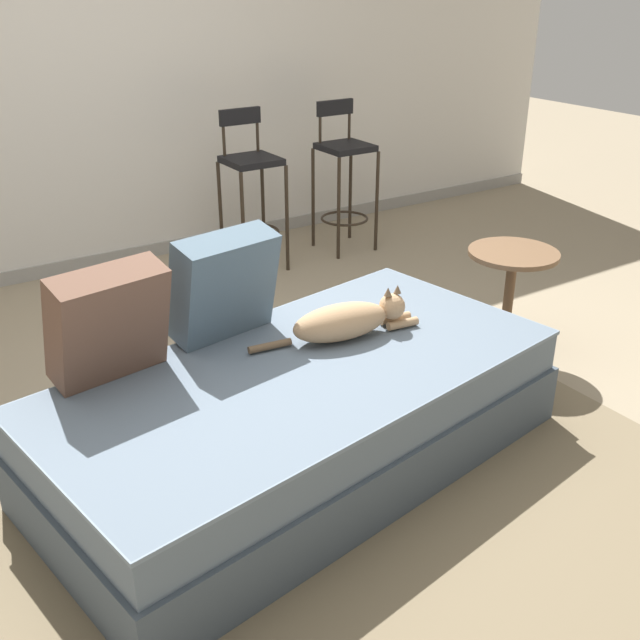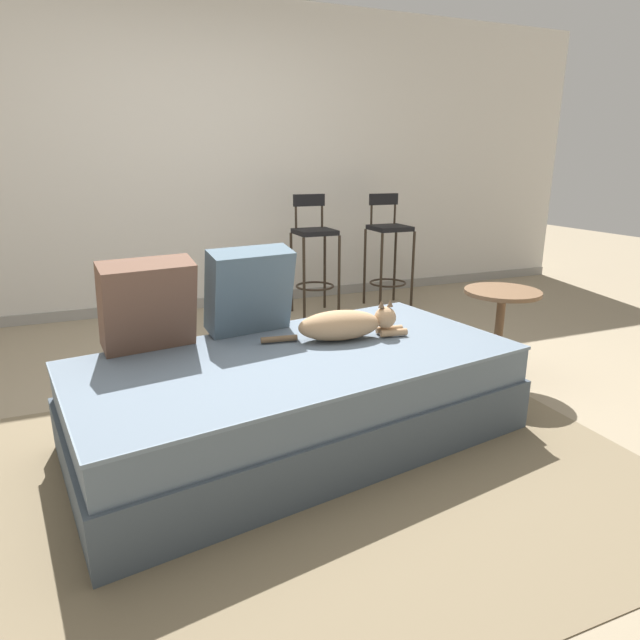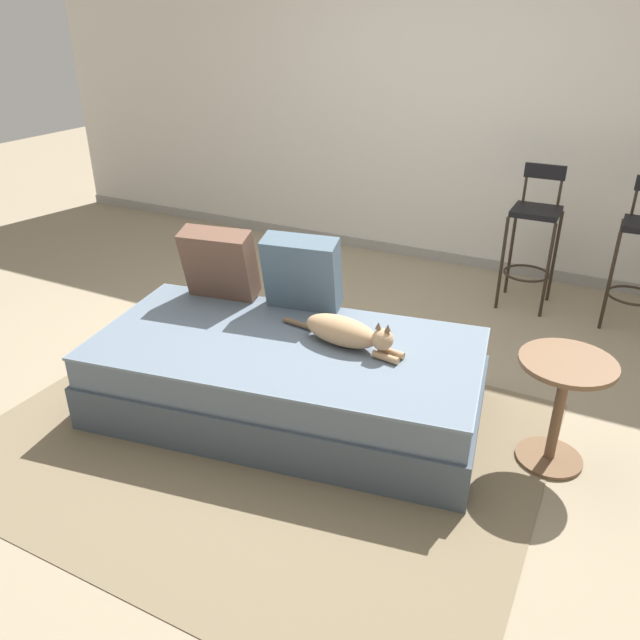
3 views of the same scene
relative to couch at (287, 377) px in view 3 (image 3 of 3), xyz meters
The scene contains 10 objects.
ground_plane 0.46m from the couch, 90.00° to the left, with size 16.00×16.00×0.00m, color gray.
wall_back_panel 2.86m from the couch, 90.00° to the left, with size 8.00×0.10×2.60m, color silver.
wall_baseboard_trim 2.60m from the couch, 90.00° to the left, with size 8.00×0.02×0.09m, color gray.
area_rug 0.37m from the couch, 90.00° to the right, with size 2.75×2.12×0.01m, color #75664C.
couch is the anchor object (origin of this frame).
throw_pillow_corner 0.82m from the couch, 153.38° to the left, with size 0.45×0.31×0.44m.
throw_pillow_middle 0.60m from the couch, 106.51° to the left, with size 0.46×0.31×0.45m.
cat 0.43m from the couch, 21.50° to the left, with size 0.74×0.22×0.19m.
bar_stool_near_window 2.24m from the couch, 66.61° to the left, with size 0.34×0.34×1.02m.
side_table 1.38m from the couch, ahead, with size 0.44×0.44×0.57m.
Camera 3 is at (1.46, -2.87, 2.00)m, focal length 35.00 mm.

